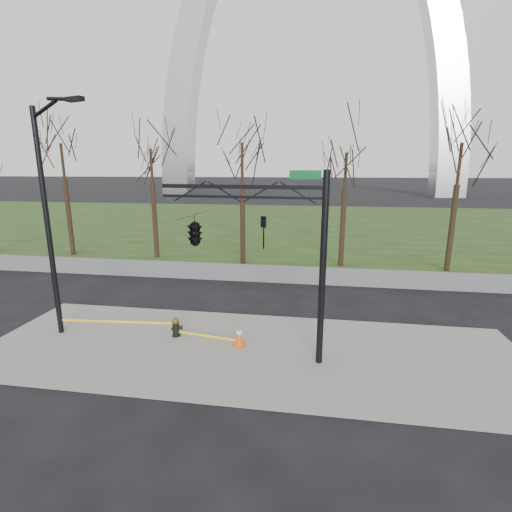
% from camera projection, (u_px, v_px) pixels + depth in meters
% --- Properties ---
extents(ground, '(500.00, 500.00, 0.00)m').
position_uv_depth(ground, '(249.00, 352.00, 12.52)').
color(ground, black).
rests_on(ground, ground).
extents(sidewalk, '(18.00, 6.00, 0.10)m').
position_uv_depth(sidewalk, '(249.00, 351.00, 12.51)').
color(sidewalk, slate).
rests_on(sidewalk, ground).
extents(grass_strip, '(120.00, 40.00, 0.06)m').
position_uv_depth(grass_strip, '(295.00, 224.00, 41.36)').
color(grass_strip, '#1E3914').
rests_on(grass_strip, ground).
extents(guardrail, '(60.00, 0.30, 0.90)m').
position_uv_depth(guardrail, '(274.00, 274.00, 20.11)').
color(guardrail, '#59595B').
rests_on(guardrail, ground).
extents(gateway_arch, '(66.00, 6.00, 65.00)m').
position_uv_depth(gateway_arch, '(310.00, 37.00, 77.15)').
color(gateway_arch, silver).
rests_on(gateway_arch, ground).
extents(tree_row, '(47.37, 4.00, 8.49)m').
position_uv_depth(tree_row, '(293.00, 198.00, 22.98)').
color(tree_row, black).
rests_on(tree_row, ground).
extents(fire_hydrant, '(0.46, 0.30, 0.73)m').
position_uv_depth(fire_hydrant, '(176.00, 327.00, 13.41)').
color(fire_hydrant, black).
rests_on(fire_hydrant, sidewalk).
extents(traffic_cone, '(0.43, 0.43, 0.70)m').
position_uv_depth(traffic_cone, '(239.00, 336.00, 12.67)').
color(traffic_cone, '#FF540D').
rests_on(traffic_cone, sidewalk).
extents(street_light, '(2.33, 0.86, 8.21)m').
position_uv_depth(street_light, '(50.00, 209.00, 12.65)').
color(street_light, black).
rests_on(street_light, ground).
extents(traffic_signal_mast, '(5.09, 2.52, 6.00)m').
position_uv_depth(traffic_signal_mast, '(218.00, 231.00, 11.47)').
color(traffic_signal_mast, black).
rests_on(traffic_signal_mast, ground).
extents(caution_tape, '(6.75, 0.40, 0.39)m').
position_uv_depth(caution_tape, '(149.00, 327.00, 13.37)').
color(caution_tape, '#FFE90D').
rests_on(caution_tape, ground).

